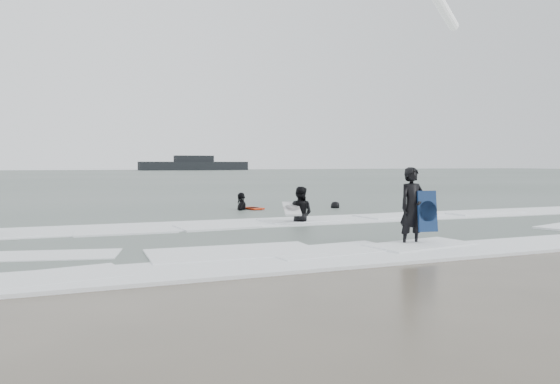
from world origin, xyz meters
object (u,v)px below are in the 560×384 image
object	(u,v)px
surfer_right_near	(241,211)
vessel_horizon	(194,165)
surfer_right_far	(335,209)
surfer_centre	(412,247)
surfer_wading	(300,225)

from	to	relation	value
surfer_right_near	vessel_horizon	bearing A→B (deg)	-164.74
surfer_right_far	surfer_right_near	bearing A→B (deg)	-38.55
surfer_centre	surfer_right_near	xyz separation A→B (m)	(-0.83, 10.71, 0.00)
surfer_centre	surfer_right_far	world-z (taller)	surfer_centre
surfer_wading	vessel_horizon	world-z (taller)	vessel_horizon
surfer_wading	surfer_right_far	bearing A→B (deg)	-88.14
surfer_right_near	vessel_horizon	distance (m)	134.58
surfer_centre	surfer_right_far	distance (m)	10.56
surfer_right_near	surfer_wading	bearing A→B (deg)	29.60
surfer_right_far	vessel_horizon	xyz separation A→B (m)	(23.32, 132.41, 1.54)
surfer_wading	surfer_right_near	distance (m)	5.45
surfer_centre	surfer_wading	size ratio (longest dim) A/B	1.07
surfer_centre	vessel_horizon	distance (m)	144.93
surfer_right_near	vessel_horizon	world-z (taller)	vessel_horizon
surfer_centre	surfer_wading	xyz separation A→B (m)	(-0.58, 5.27, 0.00)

